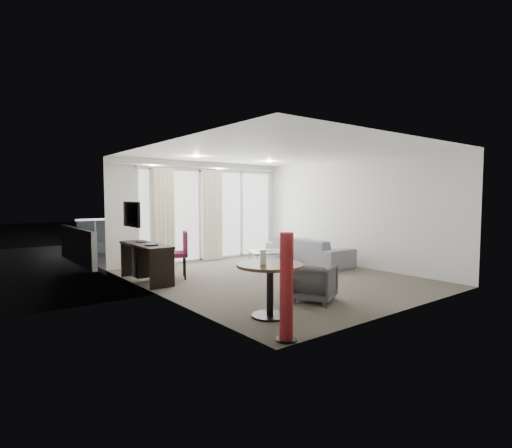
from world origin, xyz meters
TOP-DOWN VIEW (x-y plane):
  - floor at (0.00, 0.00)m, footprint 5.00×6.00m
  - ceiling at (0.00, 0.00)m, footprint 5.00×6.00m
  - wall_left at (-2.50, 0.00)m, footprint 0.00×6.00m
  - wall_right at (2.50, 0.00)m, footprint 0.00×6.00m
  - wall_front at (0.00, -3.00)m, footprint 5.00×0.00m
  - window_panel at (0.30, 2.98)m, footprint 4.00×0.02m
  - window_frame at (0.30, 2.97)m, footprint 4.10×0.06m
  - curtain_left at (-1.15, 2.82)m, footprint 0.60×0.20m
  - curtain_right at (0.25, 2.82)m, footprint 0.60×0.20m
  - curtain_track at (0.00, 2.82)m, footprint 4.80×0.04m
  - downlight_a at (-0.90, 1.60)m, footprint 0.12×0.12m
  - downlight_b at (1.20, 1.60)m, footprint 0.12×0.12m
  - desk at (-2.23, 1.32)m, footprint 0.50×1.61m
  - tv at (-2.46, 1.45)m, footprint 0.05×0.80m
  - desk_chair at (-1.64, 1.25)m, footprint 0.69×0.68m
  - round_table at (-1.77, -2.01)m, footprint 1.26×1.26m
  - menu_card at (-1.89, -2.00)m, footprint 0.11×0.04m
  - red_lamp at (-2.22, -2.85)m, footprint 0.26×0.26m
  - tub_armchair at (-0.65, -1.78)m, footprint 0.90×0.89m
  - coffee_table at (0.78, 1.17)m, footprint 1.09×1.09m
  - remote at (0.84, 1.23)m, footprint 0.07×0.15m
  - magazine at (0.75, 1.20)m, footprint 0.34×0.37m
  - sofa at (1.81, 0.79)m, footprint 0.90×2.31m
  - terrace_slab at (0.30, 4.50)m, footprint 5.60×3.00m
  - rattan_chair_a at (1.01, 3.84)m, footprint 0.71×0.71m
  - rattan_chair_b at (1.73, 4.37)m, footprint 0.74×0.74m
  - rattan_table at (1.73, 4.62)m, footprint 0.62×0.62m
  - balustrade at (0.30, 5.95)m, footprint 5.50×0.06m

SIDE VIEW (x-z plane):
  - terrace_slab at x=0.30m, z-range -0.12..0.00m
  - floor at x=0.00m, z-range 0.00..0.00m
  - coffee_table at x=0.78m, z-range 0.00..0.38m
  - rattan_table at x=1.73m, z-range 0.00..0.55m
  - tub_armchair at x=-0.65m, z-range 0.00..0.61m
  - sofa at x=1.81m, z-range 0.00..0.68m
  - remote at x=0.84m, z-range 0.35..0.37m
  - magazine at x=0.75m, z-range 0.35..0.37m
  - desk at x=-2.23m, z-range 0.00..0.76m
  - round_table at x=-1.77m, z-range 0.00..0.76m
  - rattan_chair_a at x=1.01m, z-range 0.00..0.80m
  - rattan_chair_b at x=1.73m, z-range 0.00..0.91m
  - desk_chair at x=-1.64m, z-range 0.00..0.98m
  - balustrade at x=0.30m, z-range -0.02..1.02m
  - red_lamp at x=-2.22m, z-range 0.00..1.28m
  - menu_card at x=-1.89m, z-range 0.62..0.82m
  - window_panel at x=0.30m, z-range 0.01..2.39m
  - curtain_left at x=-1.15m, z-range 0.01..2.39m
  - curtain_right at x=0.25m, z-range 0.01..2.39m
  - window_frame at x=0.30m, z-range -0.02..2.42m
  - wall_left at x=-2.50m, z-range 0.00..2.60m
  - wall_right at x=2.50m, z-range 0.00..2.60m
  - wall_front at x=0.00m, z-range 0.00..2.60m
  - tv at x=-2.46m, z-range 1.10..1.60m
  - curtain_track at x=0.00m, z-range 2.43..2.47m
  - downlight_a at x=-0.90m, z-range 2.58..2.60m
  - downlight_b at x=1.20m, z-range 2.58..2.60m
  - ceiling at x=0.00m, z-range 2.60..2.60m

